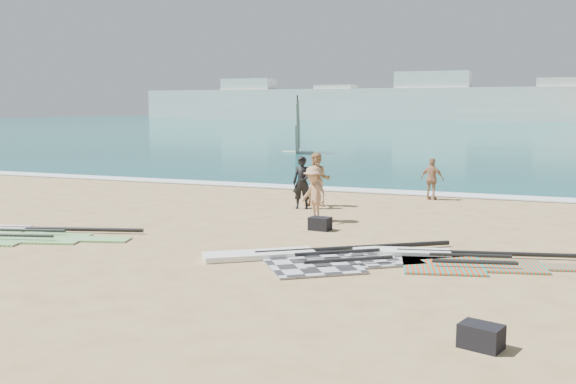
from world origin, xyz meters
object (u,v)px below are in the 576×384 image
(person_wetsuit, at_px, (302,183))
(beachgoer_left, at_px, (318,180))
(gear_bag_near, at_px, (320,224))
(rig_green, at_px, (16,233))
(rig_orange, at_px, (449,259))
(beachgoer_mid, at_px, (314,194))
(beachgoer_back, at_px, (432,179))
(rig_grey, at_px, (316,257))
(gear_bag_far, at_px, (481,336))

(person_wetsuit, height_order, beachgoer_left, beachgoer_left)
(person_wetsuit, bearing_deg, gear_bag_near, -71.78)
(rig_green, distance_m, gear_bag_near, 8.13)
(rig_orange, bearing_deg, rig_green, 172.82)
(rig_orange, height_order, beachgoer_left, beachgoer_left)
(rig_orange, xyz_separation_m, beachgoer_left, (-5.24, 6.36, 0.87))
(rig_green, distance_m, beachgoer_left, 9.65)
(rig_orange, relative_size, beachgoer_mid, 3.23)
(person_wetsuit, bearing_deg, beachgoer_left, 54.30)
(rig_orange, relative_size, person_wetsuit, 3.04)
(rig_green, xyz_separation_m, beachgoer_mid, (6.69, 4.80, 0.78))
(rig_orange, bearing_deg, beachgoer_back, 87.44)
(gear_bag_near, distance_m, beachgoer_back, 7.34)
(beachgoer_mid, bearing_deg, rig_grey, -33.91)
(rig_green, relative_size, gear_bag_near, 10.02)
(beachgoer_mid, bearing_deg, beachgoer_left, 142.94)
(gear_bag_near, relative_size, beachgoer_left, 0.31)
(rig_grey, height_order, gear_bag_near, gear_bag_near)
(rig_orange, xyz_separation_m, person_wetsuit, (-5.55, 5.72, 0.83))
(rig_grey, relative_size, beachgoer_back, 3.71)
(rig_green, distance_m, gear_bag_far, 12.77)
(gear_bag_near, distance_m, person_wetsuit, 3.86)
(gear_bag_near, relative_size, beachgoer_mid, 0.34)
(rig_grey, distance_m, gear_bag_far, 5.69)
(rig_green, relative_size, beachgoer_mid, 3.45)
(gear_bag_near, relative_size, beachgoer_back, 0.37)
(beachgoer_left, bearing_deg, beachgoer_back, 30.08)
(person_wetsuit, bearing_deg, gear_bag_far, -67.80)
(rig_grey, distance_m, beachgoer_left, 7.76)
(gear_bag_far, height_order, beachgoer_mid, beachgoer_mid)
(beachgoer_left, distance_m, beachgoer_mid, 2.94)
(rig_grey, bearing_deg, gear_bag_near, 71.60)
(gear_bag_far, distance_m, beachgoer_mid, 10.27)
(rig_grey, xyz_separation_m, beachgoer_mid, (-1.61, 4.49, 0.78))
(gear_bag_near, xyz_separation_m, beachgoer_mid, (-0.59, 1.18, 0.65))
(rig_grey, height_order, person_wetsuit, person_wetsuit)
(rig_orange, bearing_deg, gear_bag_far, -91.63)
(gear_bag_near, bearing_deg, beachgoer_back, 74.53)
(gear_bag_far, bearing_deg, beachgoer_left, 118.87)
(beachgoer_mid, xyz_separation_m, beachgoer_back, (2.55, 5.87, -0.06))
(beachgoer_mid, bearing_deg, beachgoer_back, 102.88)
(person_wetsuit, xyz_separation_m, beachgoer_left, (0.32, 0.64, 0.04))
(rig_green, relative_size, person_wetsuit, 3.25)
(gear_bag_near, height_order, beachgoer_back, beachgoer_back)
(rig_grey, bearing_deg, rig_green, 146.66)
(rig_grey, bearing_deg, beachgoer_back, 49.35)
(rig_green, xyz_separation_m, beachgoer_left, (5.85, 7.62, 0.87))
(beachgoer_left, height_order, beachgoer_mid, beachgoer_left)
(rig_green, xyz_separation_m, rig_orange, (11.08, 1.26, -0.00))
(rig_orange, height_order, person_wetsuit, person_wetsuit)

